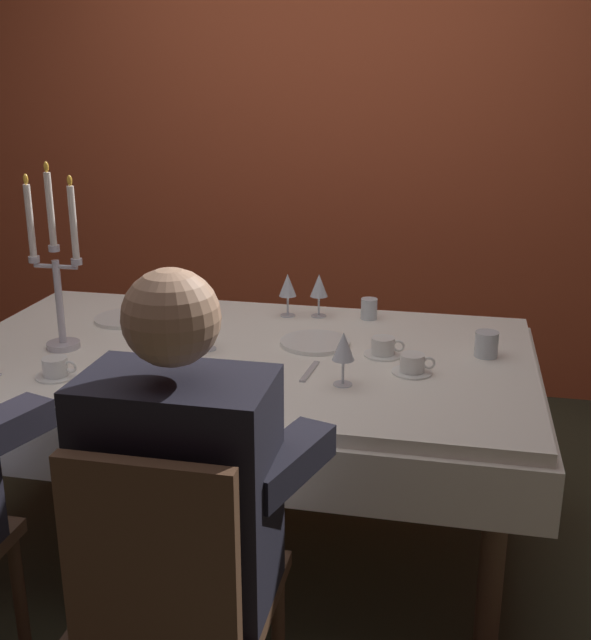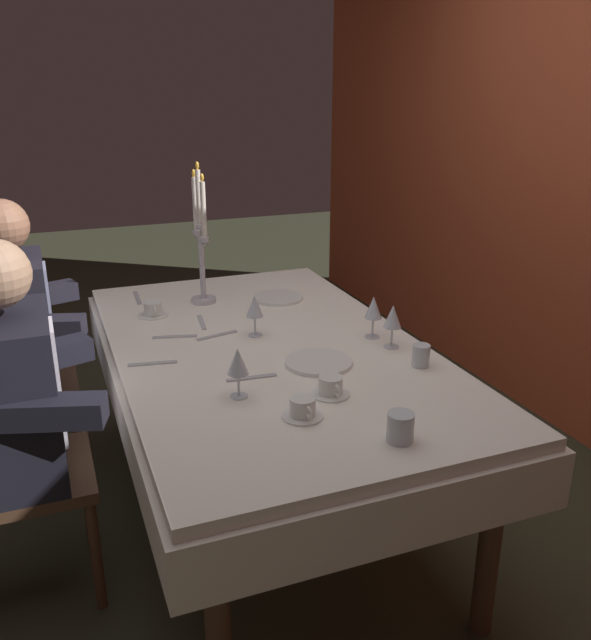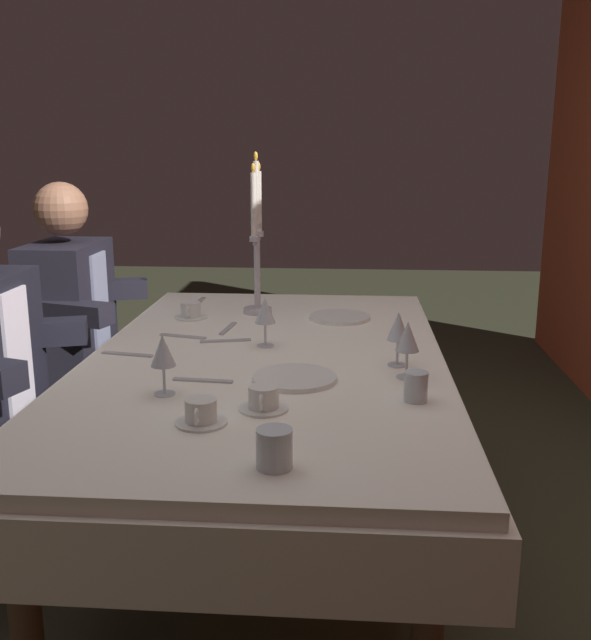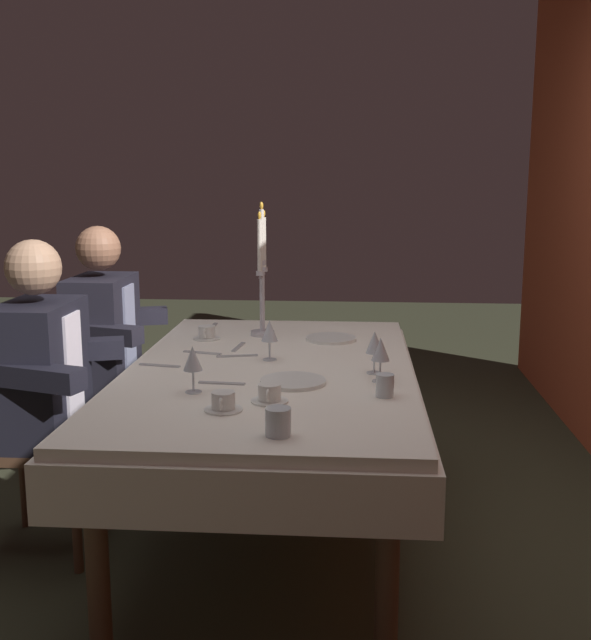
{
  "view_description": "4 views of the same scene",
  "coord_description": "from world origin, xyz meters",
  "px_view_note": "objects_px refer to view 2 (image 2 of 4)",
  "views": [
    {
      "loc": [
        0.68,
        -2.33,
        1.62
      ],
      "look_at": [
        0.17,
        0.05,
        0.84
      ],
      "focal_mm": 43.7,
      "sensor_mm": 36.0,
      "label": 1
    },
    {
      "loc": [
        2.17,
        -0.73,
        1.67
      ],
      "look_at": [
        0.15,
        0.05,
        0.88
      ],
      "focal_mm": 37.09,
      "sensor_mm": 36.0,
      "label": 2
    },
    {
      "loc": [
        2.15,
        0.26,
        1.38
      ],
      "look_at": [
        -0.01,
        0.09,
        0.86
      ],
      "focal_mm": 40.6,
      "sensor_mm": 36.0,
      "label": 3
    },
    {
      "loc": [
        2.89,
        0.32,
        1.48
      ],
      "look_at": [
        0.03,
        0.1,
        0.93
      ],
      "focal_mm": 43.12,
      "sensor_mm": 36.0,
      "label": 4
    }
  ],
  "objects_px": {
    "dinner_plate_0": "(278,298)",
    "wine_glass_2": "(373,309)",
    "candelabra": "(201,246)",
    "seated_diner_0": "(15,321)",
    "coffee_cup_2": "(331,387)",
    "dinner_plate_1": "(319,362)",
    "water_tumbler_1": "(421,355)",
    "wine_glass_1": "(255,308)",
    "seated_diner_1": "(12,397)",
    "coffee_cup_0": "(153,310)",
    "wine_glass_0": "(238,363)",
    "water_tumbler_0": "(400,427)",
    "dining_table": "(268,374)",
    "coffee_cup_1": "(303,409)",
    "wine_glass_3": "(393,318)"
  },
  "relations": [
    {
      "from": "coffee_cup_1",
      "to": "water_tumbler_0",
      "type": "bearing_deg",
      "value": 41.52
    },
    {
      "from": "dinner_plate_0",
      "to": "seated_diner_1",
      "type": "relative_size",
      "value": 0.18
    },
    {
      "from": "coffee_cup_0",
      "to": "seated_diner_0",
      "type": "distance_m",
      "value": 0.57
    },
    {
      "from": "dining_table",
      "to": "seated_diner_1",
      "type": "distance_m",
      "value": 0.9
    },
    {
      "from": "dinner_plate_0",
      "to": "coffee_cup_2",
      "type": "distance_m",
      "value": 0.99
    },
    {
      "from": "dining_table",
      "to": "water_tumbler_1",
      "type": "distance_m",
      "value": 0.59
    },
    {
      "from": "dining_table",
      "to": "wine_glass_0",
      "type": "bearing_deg",
      "value": -30.78
    },
    {
      "from": "coffee_cup_2",
      "to": "seated_diner_0",
      "type": "height_order",
      "value": "seated_diner_0"
    },
    {
      "from": "candelabra",
      "to": "seated_diner_0",
      "type": "distance_m",
      "value": 0.83
    },
    {
      "from": "candelabra",
      "to": "coffee_cup_0",
      "type": "height_order",
      "value": "candelabra"
    },
    {
      "from": "candelabra",
      "to": "seated_diner_1",
      "type": "relative_size",
      "value": 0.5
    },
    {
      "from": "candelabra",
      "to": "wine_glass_0",
      "type": "height_order",
      "value": "candelabra"
    },
    {
      "from": "wine_glass_0",
      "to": "coffee_cup_0",
      "type": "height_order",
      "value": "wine_glass_0"
    },
    {
      "from": "dining_table",
      "to": "wine_glass_1",
      "type": "relative_size",
      "value": 11.83
    },
    {
      "from": "wine_glass_1",
      "to": "seated_diner_1",
      "type": "xyz_separation_m",
      "value": [
        0.22,
        -0.87,
        -0.12
      ]
    },
    {
      "from": "wine_glass_0",
      "to": "coffee_cup_1",
      "type": "xyz_separation_m",
      "value": [
        0.19,
        0.14,
        -0.09
      ]
    },
    {
      "from": "wine_glass_1",
      "to": "water_tumbler_1",
      "type": "bearing_deg",
      "value": 42.56
    },
    {
      "from": "dinner_plate_0",
      "to": "wine_glass_2",
      "type": "distance_m",
      "value": 0.61
    },
    {
      "from": "dining_table",
      "to": "wine_glass_3",
      "type": "bearing_deg",
      "value": 66.11
    },
    {
      "from": "dining_table",
      "to": "coffee_cup_1",
      "type": "height_order",
      "value": "coffee_cup_1"
    },
    {
      "from": "dinner_plate_1",
      "to": "water_tumbler_1",
      "type": "xyz_separation_m",
      "value": [
        0.14,
        0.32,
        0.03
      ]
    },
    {
      "from": "wine_glass_0",
      "to": "water_tumbler_1",
      "type": "bearing_deg",
      "value": 90.08
    },
    {
      "from": "dinner_plate_1",
      "to": "coffee_cup_2",
      "type": "xyz_separation_m",
      "value": [
        0.24,
        -0.06,
        0.02
      ]
    },
    {
      "from": "wine_glass_0",
      "to": "wine_glass_1",
      "type": "relative_size",
      "value": 1.0
    },
    {
      "from": "wine_glass_0",
      "to": "dinner_plate_1",
      "type": "bearing_deg",
      "value": 113.46
    },
    {
      "from": "wine_glass_2",
      "to": "seated_diner_0",
      "type": "distance_m",
      "value": 1.47
    },
    {
      "from": "seated_diner_0",
      "to": "seated_diner_1",
      "type": "distance_m",
      "value": 0.74
    },
    {
      "from": "dining_table",
      "to": "water_tumbler_0",
      "type": "distance_m",
      "value": 0.82
    },
    {
      "from": "dinner_plate_0",
      "to": "seated_diner_0",
      "type": "distance_m",
      "value": 1.12
    },
    {
      "from": "coffee_cup_2",
      "to": "wine_glass_1",
      "type": "bearing_deg",
      "value": -173.8
    },
    {
      "from": "dining_table",
      "to": "water_tumbler_0",
      "type": "relative_size",
      "value": 23.39
    },
    {
      "from": "wine_glass_2",
      "to": "seated_diner_0",
      "type": "xyz_separation_m",
      "value": [
        -0.71,
        -1.29,
        -0.12
      ]
    },
    {
      "from": "coffee_cup_0",
      "to": "dining_table",
      "type": "bearing_deg",
      "value": 35.4
    },
    {
      "from": "water_tumbler_0",
      "to": "candelabra",
      "type": "bearing_deg",
      "value": -171.34
    },
    {
      "from": "wine_glass_0",
      "to": "seated_diner_1",
      "type": "height_order",
      "value": "seated_diner_1"
    },
    {
      "from": "candelabra",
      "to": "coffee_cup_2",
      "type": "relative_size",
      "value": 4.66
    },
    {
      "from": "seated_diner_0",
      "to": "wine_glass_3",
      "type": "bearing_deg",
      "value": 57.85
    },
    {
      "from": "coffee_cup_0",
      "to": "seated_diner_0",
      "type": "relative_size",
      "value": 0.11
    },
    {
      "from": "wine_glass_2",
      "to": "seated_diner_1",
      "type": "distance_m",
      "value": 1.29
    },
    {
      "from": "dining_table",
      "to": "candelabra",
      "type": "height_order",
      "value": "candelabra"
    },
    {
      "from": "coffee_cup_2",
      "to": "wine_glass_2",
      "type": "bearing_deg",
      "value": 138.32
    },
    {
      "from": "candelabra",
      "to": "seated_diner_0",
      "type": "relative_size",
      "value": 0.5
    },
    {
      "from": "water_tumbler_0",
      "to": "coffee_cup_2",
      "type": "bearing_deg",
      "value": -169.34
    },
    {
      "from": "wine_glass_1",
      "to": "dining_table",
      "type": "bearing_deg",
      "value": 6.97
    },
    {
      "from": "dinner_plate_0",
      "to": "wine_glass_2",
      "type": "height_order",
      "value": "wine_glass_2"
    },
    {
      "from": "dining_table",
      "to": "coffee_cup_0",
      "type": "height_order",
      "value": "coffee_cup_0"
    },
    {
      "from": "wine_glass_2",
      "to": "coffee_cup_2",
      "type": "xyz_separation_m",
      "value": [
        0.4,
        -0.35,
        -0.09
      ]
    },
    {
      "from": "dinner_plate_0",
      "to": "wine_glass_3",
      "type": "bearing_deg",
      "value": 16.0
    },
    {
      "from": "coffee_cup_0",
      "to": "coffee_cup_2",
      "type": "height_order",
      "value": "same"
    },
    {
      "from": "coffee_cup_2",
      "to": "seated_diner_1",
      "type": "distance_m",
      "value": 1.0
    }
  ]
}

